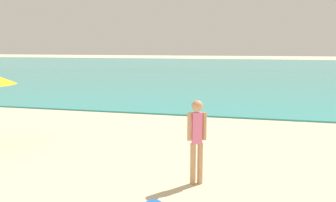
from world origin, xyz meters
name	(u,v)px	position (x,y,z in m)	size (l,w,h in m)	color
water	(236,68)	(0.00, 44.27, 0.03)	(160.00, 60.00, 0.06)	teal
person_standing	(197,137)	(1.82, 7.72, 0.91)	(0.34, 0.21, 1.60)	tan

